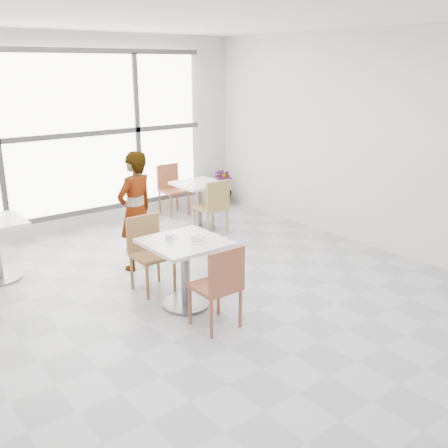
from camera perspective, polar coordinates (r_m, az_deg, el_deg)
floor at (r=5.76m, az=-1.86°, el=-8.83°), size 7.00×7.00×0.00m
ceiling at (r=5.19m, az=-2.21°, el=22.42°), size 7.00×7.00×0.00m
wall_back at (r=8.33m, az=-16.57°, el=9.46°), size 6.00×0.00×6.00m
wall_right at (r=7.42m, az=17.26°, el=8.52°), size 0.00×7.00×7.00m
window at (r=8.27m, az=-16.40°, el=9.43°), size 4.60×0.07×2.52m
main_table at (r=5.54m, az=-4.32°, el=-4.07°), size 0.80×0.80×0.75m
chair_near at (r=5.05m, az=-0.45°, el=-6.49°), size 0.42×0.42×0.87m
chair_far at (r=6.02m, az=-8.36°, el=-2.64°), size 0.42×0.42×0.87m
oatmeal_bowl at (r=5.40m, az=-2.85°, el=-1.56°), size 0.21×0.21×0.09m
coffee_cup at (r=5.49m, az=-6.08°, el=-1.46°), size 0.16×0.13×0.07m
person at (r=6.58m, az=-9.74°, el=1.40°), size 0.63×0.50×1.52m
bg_table_right at (r=8.18m, az=-2.78°, el=2.79°), size 0.70×0.70×0.75m
bg_chair_right_near at (r=7.83m, az=-1.16°, el=2.24°), size 0.42×0.42×0.87m
bg_chair_right_far at (r=9.04m, az=-5.87°, el=4.21°), size 0.42×0.42×0.87m
plant_right at (r=9.61m, az=-0.19°, el=4.01°), size 0.39×0.39×0.65m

